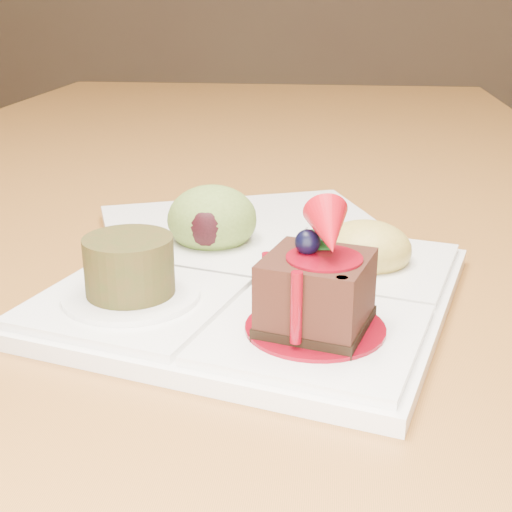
# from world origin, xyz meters

# --- Properties ---
(dining_table) EXTENTS (1.00, 1.80, 0.75)m
(dining_table) POSITION_xyz_m (0.00, 0.00, 0.68)
(dining_table) COLOR #A15C29
(dining_table) RESTS_ON ground
(sampler_plate) EXTENTS (0.34, 0.34, 0.10)m
(sampler_plate) POSITION_xyz_m (0.10, -0.41, 0.77)
(sampler_plate) COLOR white
(sampler_plate) RESTS_ON dining_table
(second_plate) EXTENTS (0.32, 0.32, 0.01)m
(second_plate) POSITION_xyz_m (0.09, -0.30, 0.76)
(second_plate) COLOR white
(second_plate) RESTS_ON dining_table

